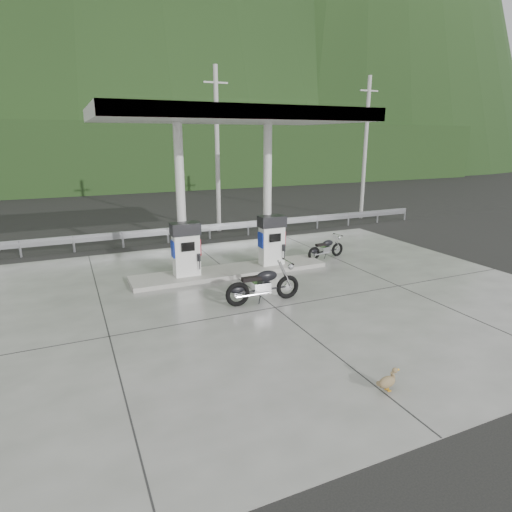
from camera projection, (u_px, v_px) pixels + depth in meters
name	position (u px, v px, depth m)	size (l,w,h in m)	color
ground	(260.00, 297.00, 13.03)	(160.00, 160.00, 0.00)	black
forecourt_apron	(260.00, 296.00, 13.03)	(18.00, 14.00, 0.02)	slate
pump_island	(231.00, 271.00, 15.20)	(7.00, 1.40, 0.15)	#9B9990
gas_pump_left	(186.00, 249.00, 14.31)	(0.95, 0.55, 1.80)	white
gas_pump_right	(272.00, 240.00, 15.57)	(0.95, 0.55, 1.80)	white
canopy_column_left	(181.00, 200.00, 14.24)	(0.30, 0.30, 5.00)	white
canopy_column_right	(267.00, 195.00, 15.49)	(0.30, 0.30, 5.00)	white
canopy_roof	(229.00, 115.00, 13.79)	(8.50, 5.00, 0.40)	silver
guardrail	(189.00, 226.00, 19.88)	(26.00, 0.16, 1.42)	gray
road	(172.00, 227.00, 23.15)	(60.00, 7.00, 0.01)	black
utility_pole_b	(217.00, 152.00, 21.10)	(0.22, 0.22, 8.00)	#9C9C97
utility_pole_c	(365.00, 150.00, 24.64)	(0.22, 0.22, 8.00)	#9C9C97
tree_band	(122.00, 157.00, 38.62)	(80.00, 6.00, 6.00)	black
forested_hills	(98.00, 169.00, 65.82)	(100.00, 40.00, 140.00)	black
motorcycle_left	(263.00, 285.00, 12.43)	(2.16, 0.68, 1.02)	black
motorcycle_right	(326.00, 249.00, 17.02)	(1.66, 0.53, 0.79)	black
duck	(387.00, 382.00, 8.10)	(0.51, 0.14, 0.37)	brown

